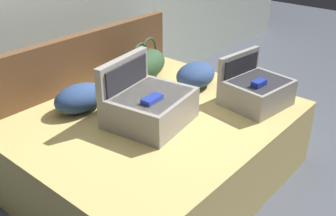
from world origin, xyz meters
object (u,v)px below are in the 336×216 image
(pillow_center_head, at_px, (196,75))
(pillow_near_headboard, at_px, (80,98))
(hard_case_medium, at_px, (256,90))
(bed, at_px, (156,148))
(duffel_bag, at_px, (145,64))
(hard_case_large, at_px, (149,104))

(pillow_center_head, bearing_deg, pillow_near_headboard, 156.82)
(pillow_center_head, bearing_deg, hard_case_medium, -86.88)
(bed, height_order, duffel_bag, duffel_bag)
(pillow_near_headboard, bearing_deg, duffel_bag, 4.72)
(hard_case_medium, relative_size, pillow_center_head, 1.25)
(duffel_bag, height_order, pillow_near_headboard, duffel_bag)
(duffel_bag, height_order, pillow_center_head, duffel_bag)
(bed, distance_m, hard_case_medium, 0.83)
(bed, relative_size, duffel_bag, 3.35)
(bed, relative_size, hard_case_large, 3.27)
(pillow_near_headboard, bearing_deg, bed, -58.74)
(bed, bearing_deg, pillow_center_head, 8.99)
(bed, height_order, hard_case_large, hard_case_large)
(duffel_bag, bearing_deg, hard_case_large, -134.47)
(hard_case_large, relative_size, duffel_bag, 1.03)
(hard_case_large, xyz_separation_m, pillow_near_headboard, (-0.19, 0.47, -0.04))
(bed, bearing_deg, hard_case_medium, -35.13)
(pillow_near_headboard, bearing_deg, hard_case_medium, -45.01)
(bed, xyz_separation_m, hard_case_medium, (0.60, -0.42, 0.38))
(hard_case_medium, bearing_deg, pillow_near_headboard, 142.56)
(hard_case_large, bearing_deg, hard_case_medium, -39.44)
(bed, distance_m, pillow_center_head, 0.68)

